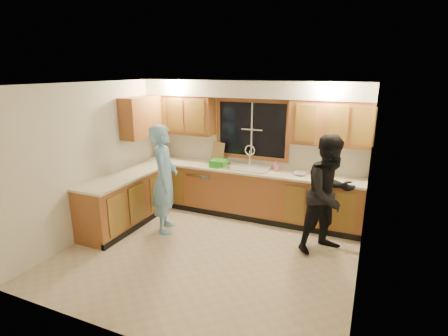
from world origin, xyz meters
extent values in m
plane|color=beige|center=(0.00, 0.00, 0.00)|extent=(4.20, 4.20, 0.00)
plane|color=white|center=(0.00, 0.00, 2.50)|extent=(4.20, 4.20, 0.00)
plane|color=silver|center=(0.00, 1.90, 1.25)|extent=(4.20, 0.00, 4.20)
plane|color=silver|center=(-2.10, 0.00, 1.25)|extent=(0.00, 3.80, 3.80)
plane|color=silver|center=(2.10, 0.00, 1.25)|extent=(0.00, 3.80, 3.80)
cube|color=#9A592C|center=(0.00, 1.60, 0.44)|extent=(4.20, 0.60, 0.88)
cube|color=#9A592C|center=(-1.80, 0.35, 0.44)|extent=(0.60, 1.90, 0.88)
cube|color=beige|center=(0.00, 1.58, 0.90)|extent=(4.20, 0.63, 0.04)
cube|color=beige|center=(-1.79, 0.35, 0.90)|extent=(0.63, 1.90, 0.04)
cube|color=#9A592C|center=(-1.43, 1.73, 1.83)|extent=(1.35, 0.33, 0.75)
cube|color=#9A592C|center=(1.43, 1.73, 1.83)|extent=(1.35, 0.33, 0.75)
cube|color=#9A592C|center=(-1.94, 1.12, 1.83)|extent=(0.33, 0.90, 0.75)
cube|color=silver|center=(0.00, 1.72, 2.35)|extent=(4.20, 0.35, 0.30)
cube|color=black|center=(0.00, 1.90, 1.60)|extent=(1.30, 0.01, 1.00)
cube|color=#9A592C|center=(0.00, 1.89, 2.14)|extent=(1.44, 0.03, 0.07)
cube|color=#9A592C|center=(0.00, 1.89, 1.07)|extent=(1.44, 0.03, 0.07)
cube|color=#9A592C|center=(-0.69, 1.89, 1.60)|extent=(0.07, 0.03, 1.00)
cube|color=#9A592C|center=(0.69, 1.89, 1.60)|extent=(0.07, 0.03, 1.00)
cube|color=silver|center=(0.00, 1.60, 0.93)|extent=(0.86, 0.52, 0.03)
cube|color=silver|center=(-0.21, 1.60, 0.84)|extent=(0.38, 0.42, 0.18)
cube|color=silver|center=(0.21, 1.60, 0.84)|extent=(0.38, 0.42, 0.18)
cylinder|color=silver|center=(0.00, 1.80, 1.08)|extent=(0.04, 0.04, 0.28)
torus|color=silver|center=(0.00, 1.80, 1.22)|extent=(0.21, 0.03, 0.21)
cube|color=white|center=(-0.85, 1.59, 0.41)|extent=(0.60, 0.56, 0.82)
cube|color=white|center=(-1.80, -0.22, 0.45)|extent=(0.58, 0.75, 0.90)
imported|color=#7DB9EC|center=(-1.03, 0.44, 0.92)|extent=(0.68, 0.79, 1.83)
imported|color=black|center=(1.60, 0.81, 0.90)|extent=(1.10, 1.11, 1.80)
cube|color=olive|center=(-1.79, 1.67, 1.04)|extent=(0.14, 0.12, 0.23)
cube|color=tan|center=(-0.67, 1.82, 1.12)|extent=(0.31, 0.19, 0.39)
cube|color=green|center=(-0.51, 1.48, 0.99)|extent=(0.30, 0.28, 0.13)
imported|color=pink|center=(0.55, 1.66, 1.01)|extent=(0.10, 0.10, 0.18)
imported|color=silver|center=(1.00, 1.55, 0.95)|extent=(0.23, 0.23, 0.05)
cylinder|color=tan|center=(-0.41, 1.51, 0.99)|extent=(0.08, 0.08, 0.13)
cylinder|color=tan|center=(-0.25, 1.40, 0.97)|extent=(0.06, 0.06, 0.11)
camera|label=1|loc=(2.10, -4.27, 2.69)|focal=28.00mm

